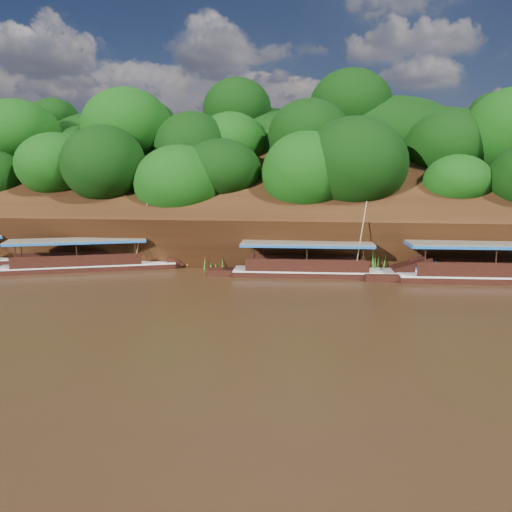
# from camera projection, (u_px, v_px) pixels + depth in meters

# --- Properties ---
(ground) EXTENTS (160.00, 160.00, 0.00)m
(ground) POSITION_uv_depth(u_px,v_px,m) (272.00, 303.00, 26.89)
(ground) COLOR black
(ground) RESTS_ON ground
(riverbank) EXTENTS (120.00, 30.06, 19.40)m
(riverbank) POSITION_uv_depth(u_px,v_px,m) (297.00, 227.00, 48.82)
(riverbank) COLOR black
(riverbank) RESTS_ON ground
(boat_1) EXTENTS (13.64, 2.91, 5.64)m
(boat_1) POSITION_uv_depth(u_px,v_px,m) (327.00, 269.00, 34.23)
(boat_1) COLOR black
(boat_1) RESTS_ON ground
(boat_2) EXTENTS (14.25, 7.11, 5.27)m
(boat_2) POSITION_uv_depth(u_px,v_px,m) (100.00, 263.00, 36.72)
(boat_2) COLOR black
(boat_2) RESTS_ON ground
(reeds) EXTENTS (49.83, 2.20, 2.23)m
(reeds) POSITION_uv_depth(u_px,v_px,m) (237.00, 257.00, 36.62)
(reeds) COLOR #2A6D1B
(reeds) RESTS_ON ground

